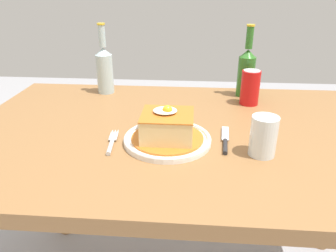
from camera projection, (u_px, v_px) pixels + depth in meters
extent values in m
cube|color=olive|center=(194.00, 135.00, 0.98)|extent=(1.40, 0.83, 0.04)
cylinder|color=olive|center=(58.00, 171.00, 1.49)|extent=(0.07, 0.07, 0.70)
cylinder|color=olive|center=(335.00, 183.00, 1.40)|extent=(0.07, 0.07, 0.70)
cylinder|color=white|center=(167.00, 140.00, 0.90)|extent=(0.24, 0.24, 0.01)
torus|color=white|center=(167.00, 138.00, 0.89)|extent=(0.24, 0.24, 0.01)
cylinder|color=#C66B23|center=(167.00, 138.00, 0.89)|extent=(0.20, 0.20, 0.01)
cube|color=#E5C684|center=(167.00, 126.00, 0.88)|extent=(0.14, 0.13, 0.07)
cube|color=#C66B23|center=(167.00, 114.00, 0.87)|extent=(0.14, 0.13, 0.00)
ellipsoid|color=white|center=(165.00, 110.00, 0.87)|extent=(0.07, 0.06, 0.01)
sphere|color=yellow|center=(167.00, 110.00, 0.86)|extent=(0.03, 0.03, 0.03)
cylinder|color=silver|center=(110.00, 147.00, 0.86)|extent=(0.02, 0.08, 0.01)
cube|color=silver|center=(114.00, 136.00, 0.92)|extent=(0.03, 0.05, 0.00)
cylinder|color=silver|center=(118.00, 132.00, 0.94)|extent=(0.01, 0.03, 0.00)
cylinder|color=silver|center=(115.00, 132.00, 0.94)|extent=(0.01, 0.03, 0.00)
cylinder|color=silver|center=(112.00, 132.00, 0.94)|extent=(0.01, 0.03, 0.00)
cylinder|color=#262628|center=(225.00, 147.00, 0.86)|extent=(0.02, 0.08, 0.01)
cube|color=silver|center=(225.00, 133.00, 0.94)|extent=(0.03, 0.09, 0.00)
cylinder|color=red|center=(250.00, 88.00, 1.15)|extent=(0.07, 0.07, 0.12)
cylinder|color=silver|center=(252.00, 71.00, 1.12)|extent=(0.06, 0.06, 0.00)
cylinder|color=#2D6B23|center=(246.00, 77.00, 1.23)|extent=(0.06, 0.06, 0.15)
cone|color=#2D6B23|center=(248.00, 54.00, 1.19)|extent=(0.06, 0.06, 0.03)
cylinder|color=#2D6B23|center=(250.00, 38.00, 1.17)|extent=(0.03, 0.03, 0.08)
cylinder|color=gold|center=(251.00, 25.00, 1.15)|extent=(0.03, 0.03, 0.01)
cylinder|color=#ADC6CC|center=(105.00, 74.00, 1.26)|extent=(0.06, 0.06, 0.15)
cone|color=#ADC6CC|center=(103.00, 52.00, 1.23)|extent=(0.06, 0.06, 0.03)
cylinder|color=#ADC6CC|center=(102.00, 36.00, 1.20)|extent=(0.03, 0.03, 0.08)
cylinder|color=gold|center=(101.00, 24.00, 1.19)|extent=(0.03, 0.03, 0.01)
cylinder|color=gold|center=(262.00, 144.00, 0.83)|extent=(0.06, 0.06, 0.06)
cylinder|color=silver|center=(263.00, 136.00, 0.82)|extent=(0.07, 0.07, 0.10)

